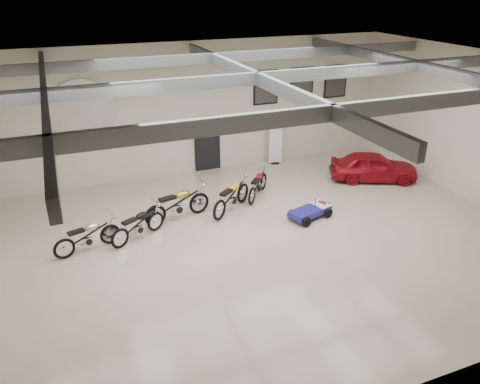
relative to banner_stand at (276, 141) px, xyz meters
name	(u,v)px	position (x,y,z in m)	size (l,w,h in m)	color
floor	(255,242)	(-3.28, -5.50, -0.97)	(16.00, 12.00, 0.01)	beige
ceiling	(258,68)	(-3.28, -5.50, 4.03)	(16.00, 12.00, 0.01)	slate
back_wall	(193,109)	(-3.28, 0.50, 1.53)	(16.00, 0.02, 5.00)	beige
right_wall	(479,130)	(4.72, -5.50, 1.53)	(0.02, 12.00, 5.00)	beige
ceiling_beams	(258,79)	(-3.28, -5.50, 3.78)	(15.80, 11.80, 0.32)	slate
door	(207,145)	(-2.78, 0.45, 0.08)	(0.92, 0.08, 2.10)	black
logo_plaque	(82,112)	(-7.28, 0.45, 1.83)	(2.30, 0.06, 1.16)	silver
poster_left	(266,87)	(-0.28, 0.46, 2.13)	(1.05, 0.08, 1.35)	black
poster_mid	(302,84)	(1.32, 0.46, 2.13)	(1.05, 0.08, 1.35)	black
poster_right	(335,81)	(2.92, 0.46, 2.13)	(1.05, 0.08, 1.35)	black
oil_sign	(240,125)	(-1.38, 0.45, 0.73)	(0.72, 0.10, 0.72)	white
banner_stand	(276,141)	(0.00, 0.00, 0.00)	(0.53, 0.21, 1.94)	white
motorcycle_silver	(87,236)	(-7.85, -4.19, -0.48)	(1.89, 0.58, 0.98)	silver
motorcycle_black	(138,224)	(-6.40, -4.05, -0.48)	(1.88, 0.58, 0.98)	silver
motorcycle_gold	(177,203)	(-5.01, -3.29, -0.39)	(2.22, 0.69, 1.15)	silver
motorcycle_yellow	(231,196)	(-3.20, -3.35, -0.42)	(2.12, 0.66, 1.10)	silver
motorcycle_red	(258,184)	(-1.95, -2.66, -0.48)	(1.89, 0.59, 0.98)	silver
go_kart	(313,208)	(-0.91, -4.73, -0.65)	(1.75, 0.79, 0.63)	navy
vintage_car	(374,166)	(2.72, -2.91, -0.42)	(3.22, 1.30, 1.10)	maroon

